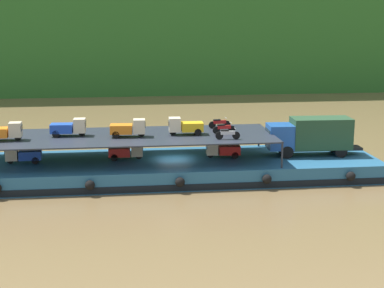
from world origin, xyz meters
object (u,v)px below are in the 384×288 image
at_px(cargo_barge, 174,168).
at_px(mini_truck_lower_stern, 23,154).
at_px(covered_lorry, 311,135).
at_px(mini_truck_upper_fore, 128,128).
at_px(mini_truck_lower_aft, 126,151).
at_px(motorcycle_upper_centre, 224,128).
at_px(mini_truck_upper_stern, 4,132).
at_px(mini_truck_lower_mid, 222,149).
at_px(mini_truck_upper_bow, 185,126).
at_px(motorcycle_upper_stbd, 219,123).
at_px(motorcycle_upper_port, 227,134).
at_px(mini_truck_upper_mid, 69,127).

relative_size(cargo_barge, mini_truck_lower_stern, 11.74).
relative_size(covered_lorry, mini_truck_upper_fore, 2.83).
relative_size(mini_truck_lower_aft, motorcycle_upper_centre, 1.46).
xyz_separation_m(cargo_barge, mini_truck_upper_stern, (-12.96, -0.65, 3.44)).
bearing_deg(covered_lorry, mini_truck_lower_mid, 179.52).
height_order(mini_truck_lower_mid, mini_truck_upper_bow, mini_truck_upper_bow).
height_order(motorcycle_upper_centre, motorcycle_upper_stbd, same).
height_order(mini_truck_lower_aft, mini_truck_lower_mid, same).
xyz_separation_m(motorcycle_upper_port, motorcycle_upper_centre, (0.13, 2.31, 0.00)).
bearing_deg(mini_truck_lower_stern, mini_truck_upper_mid, 4.78).
xyz_separation_m(covered_lorry, mini_truck_lower_mid, (-7.38, 0.06, -1.00)).
bearing_deg(covered_lorry, mini_truck_lower_stern, 179.64).
distance_m(cargo_barge, mini_truck_upper_bow, 3.56).
xyz_separation_m(covered_lorry, motorcycle_upper_stbd, (-7.26, 2.28, 0.74)).
height_order(mini_truck_upper_mid, motorcycle_upper_centre, mini_truck_upper_mid).
relative_size(covered_lorry, mini_truck_lower_aft, 2.86).
xyz_separation_m(mini_truck_lower_mid, mini_truck_upper_mid, (-12.16, 0.38, 2.00)).
xyz_separation_m(mini_truck_lower_stern, mini_truck_upper_bow, (12.71, -0.27, 2.00)).
bearing_deg(mini_truck_upper_stern, mini_truck_lower_aft, 6.86).
bearing_deg(mini_truck_lower_stern, covered_lorry, -0.36).
bearing_deg(mini_truck_upper_mid, motorcycle_upper_port, -12.98).
height_order(mini_truck_lower_mid, motorcycle_upper_centre, motorcycle_upper_centre).
height_order(mini_truck_lower_stern, motorcycle_upper_port, motorcycle_upper_port).
height_order(mini_truck_lower_mid, mini_truck_upper_mid, mini_truck_upper_mid).
xyz_separation_m(mini_truck_upper_stern, motorcycle_upper_stbd, (17.01, 2.99, -0.26)).
distance_m(cargo_barge, mini_truck_lower_stern, 11.91).
bearing_deg(mini_truck_lower_mid, mini_truck_upper_bow, -176.47).
relative_size(covered_lorry, mini_truck_lower_mid, 2.84).
distance_m(mini_truck_lower_stern, mini_truck_lower_mid, 15.76).
distance_m(mini_truck_lower_mid, mini_truck_upper_mid, 12.33).
xyz_separation_m(cargo_barge, motorcycle_upper_stbd, (4.05, 2.34, 3.18)).
bearing_deg(motorcycle_upper_centre, motorcycle_upper_stbd, 89.25).
distance_m(mini_truck_lower_stern, motorcycle_upper_centre, 15.94).
bearing_deg(mini_truck_upper_stern, covered_lorry, 1.68).
bearing_deg(cargo_barge, mini_truck_upper_fore, -173.73).
distance_m(cargo_barge, mini_truck_lower_mid, 4.19).
bearing_deg(mini_truck_upper_fore, motorcycle_upper_stbd, 19.69).
distance_m(mini_truck_lower_aft, mini_truck_upper_fore, 2.18).
height_order(mini_truck_lower_mid, mini_truck_upper_fore, mini_truck_upper_fore).
relative_size(mini_truck_upper_stern, motorcycle_upper_port, 1.45).
distance_m(mini_truck_upper_mid, motorcycle_upper_centre, 12.26).
relative_size(mini_truck_upper_stern, mini_truck_upper_fore, 0.99).
bearing_deg(mini_truck_lower_mid, mini_truck_upper_fore, -176.06).
relative_size(cargo_barge, mini_truck_upper_bow, 11.75).
xyz_separation_m(cargo_barge, mini_truck_upper_fore, (-3.60, -0.40, 3.44)).
xyz_separation_m(mini_truck_lower_aft, motorcycle_upper_centre, (7.81, -0.43, 1.74)).
bearing_deg(mini_truck_upper_stern, cargo_barge, 2.88).
bearing_deg(motorcycle_upper_port, mini_truck_upper_stern, 174.46).
xyz_separation_m(mini_truck_upper_mid, mini_truck_upper_bow, (9.12, -0.57, 0.00)).
bearing_deg(mini_truck_upper_mid, covered_lorry, -1.31).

